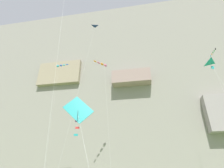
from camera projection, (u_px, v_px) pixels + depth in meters
cliff_face at (133, 88)px, 67.12m from camera, size 180.00×23.94×64.26m
kite_diamond_far_left at (78, 110)px, 15.07m from camera, size 4.16×3.60×8.14m
kite_delta_high_center at (217, 68)px, 24.98m from camera, size 2.21×4.14×15.75m
kite_delta_mid_center at (93, 36)px, 36.28m from camera, size 3.43×4.49×29.44m
kite_windsock_upper_mid at (102, 64)px, 44.39m from camera, size 5.08×6.29×27.45m
kite_windsock_near_cliff at (61, 66)px, 42.83m from camera, size 2.97×1.41×26.08m
kite_banner_far_right at (218, 67)px, 36.49m from camera, size 1.34×4.70×26.02m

